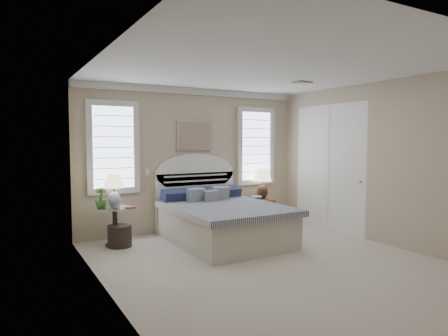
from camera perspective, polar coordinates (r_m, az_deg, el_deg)
floor at (r=5.78m, az=6.81°, el=-13.37°), size 4.50×5.00×0.01m
ceiling at (r=5.60m, az=7.04°, el=14.01°), size 4.50×5.00×0.01m
wall_back at (r=7.68m, az=-4.27°, el=1.20°), size 4.50×0.02×2.70m
wall_left at (r=4.56m, az=-16.39°, el=-0.85°), size 0.02×5.00×2.70m
wall_right at (r=7.10m, az=21.65°, el=0.71°), size 0.02×5.00×2.70m
crown_molding at (r=7.69m, az=-4.19°, el=10.84°), size 4.50×0.08×0.12m
hvac_vent at (r=6.96m, az=11.11°, el=11.83°), size 0.30×0.20×0.02m
switch_plate at (r=7.32m, az=-10.94°, el=-0.56°), size 0.08×0.01×0.12m
window_left at (r=7.13m, az=-15.56°, el=2.86°), size 0.90×0.06×1.60m
window_right at (r=8.35m, az=4.50°, el=3.14°), size 0.90×0.06×1.60m
painting at (r=7.64m, az=-4.16°, el=4.72°), size 0.74×0.04×0.58m
closet_door at (r=7.90m, az=14.73°, el=0.07°), size 0.02×1.80×2.40m
bed at (r=6.88m, az=-0.47°, el=-7.22°), size 1.72×2.28×1.47m
side_table_left at (r=6.82m, az=-15.29°, el=-7.46°), size 0.56×0.56×0.63m
nightstand_right at (r=8.13m, az=5.18°, el=-5.48°), size 0.50×0.40×0.53m
floor_pot at (r=6.76m, az=-14.66°, el=-9.37°), size 0.49×0.49×0.35m
lamp_left at (r=6.80m, az=-15.45°, el=-2.58°), size 0.37×0.37×0.54m
lamp_right at (r=8.17m, az=5.48°, el=-1.72°), size 0.48×0.48×0.63m
potted_plant at (r=6.69m, az=-17.17°, el=-4.15°), size 0.19×0.19×0.33m
books_left at (r=6.61m, az=-13.25°, el=-5.53°), size 0.17×0.12×0.02m
books_right at (r=8.02m, az=4.70°, el=-4.30°), size 0.23×0.20×0.08m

